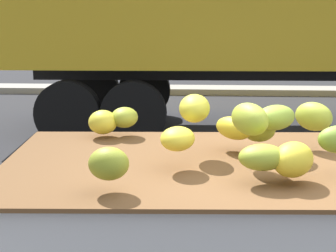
# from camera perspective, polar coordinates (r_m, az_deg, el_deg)

# --- Properties ---
(curb_strip) EXTENTS (80.00, 0.80, 0.16)m
(curb_strip) POSITION_cam_1_polar(r_m,az_deg,el_deg) (13.62, 6.08, 4.02)
(curb_strip) COLOR gray
(curb_strip) RESTS_ON ground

